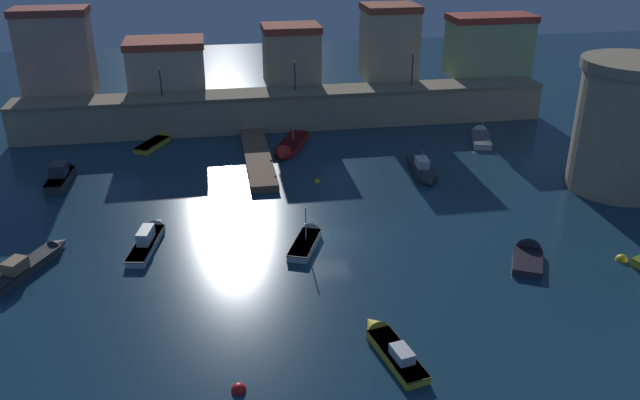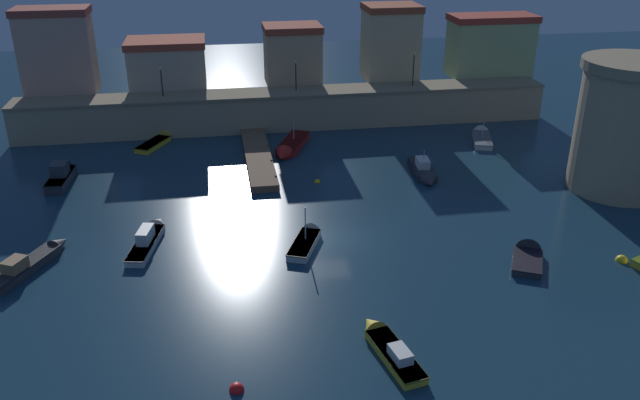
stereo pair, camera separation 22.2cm
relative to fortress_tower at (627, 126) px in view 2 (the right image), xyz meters
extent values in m
plane|color=#19384C|center=(-24.64, -4.91, -5.36)|extent=(141.50, 141.50, 0.00)
cube|color=tan|center=(-24.64, 20.58, -3.57)|extent=(54.54, 3.82, 3.59)
cube|color=gray|center=(-24.64, 20.58, -1.65)|extent=(54.54, 4.12, 0.24)
cube|color=tan|center=(-47.38, 24.48, 2.16)|extent=(6.94, 3.98, 7.86)
cube|color=#9C4236|center=(-47.38, 24.48, 6.43)|extent=(7.22, 4.14, 0.70)
cube|color=#C5AC8F|center=(-36.75, 25.27, 0.39)|extent=(7.80, 5.55, 4.32)
cube|color=#AD452E|center=(-36.75, 25.27, 2.90)|extent=(8.11, 5.77, 0.70)
cube|color=tan|center=(-23.54, 24.85, 0.98)|extent=(5.82, 4.71, 5.50)
cube|color=#A1402C|center=(-23.54, 24.85, 4.07)|extent=(6.05, 4.89, 0.70)
cube|color=#D0B484|center=(-12.74, 24.92, 1.88)|extent=(5.62, 4.87, 7.31)
cube|color=#A1462B|center=(-12.74, 24.92, 5.89)|extent=(5.84, 5.06, 0.70)
cube|color=#A8BB7C|center=(-1.28, 24.66, 1.22)|extent=(8.99, 4.34, 5.99)
cube|color=#A9382A|center=(-1.28, 24.66, 4.57)|extent=(9.35, 4.51, 0.70)
cylinder|color=tan|center=(0.00, 0.00, -0.46)|extent=(7.82, 7.82, 9.81)
cylinder|color=gray|center=(0.00, 0.00, 4.84)|extent=(8.45, 8.45, 0.80)
cube|color=brown|center=(-28.53, 11.20, -5.06)|extent=(2.33, 14.94, 0.61)
cylinder|color=#4D3929|center=(-27.48, 16.80, -5.01)|extent=(0.20, 0.20, 0.70)
cylinder|color=#4D3929|center=(-27.48, 13.07, -5.01)|extent=(0.20, 0.20, 0.70)
cylinder|color=#4D3929|center=(-27.48, 9.33, -5.01)|extent=(0.20, 0.20, 0.70)
cylinder|color=#4D3929|center=(-27.48, 5.60, -5.01)|extent=(0.20, 0.20, 0.70)
cylinder|color=black|center=(-37.16, 20.58, -0.21)|extent=(0.12, 0.12, 2.65)
sphere|color=#F9D172|center=(-37.16, 20.58, 1.27)|extent=(0.32, 0.32, 0.32)
cylinder|color=black|center=(-23.75, 20.58, -0.11)|extent=(0.12, 0.12, 2.84)
sphere|color=#F9D172|center=(-23.75, 20.58, 1.46)|extent=(0.32, 0.32, 0.32)
cylinder|color=black|center=(-11.33, 20.58, 0.09)|extent=(0.12, 0.12, 3.24)
sphere|color=#F9D172|center=(-11.33, 20.58, 1.86)|extent=(0.32, 0.32, 0.32)
cube|color=#333338|center=(-12.80, -10.63, -5.14)|extent=(3.17, 3.84, 0.45)
cone|color=#333338|center=(-11.83, -8.76, -5.14)|extent=(1.97, 1.63, 1.73)
cube|color=black|center=(-12.80, -10.63, -4.95)|extent=(3.23, 3.92, 0.08)
cube|color=red|center=(-24.93, 14.34, -5.02)|extent=(3.94, 6.16, 0.68)
cone|color=red|center=(-26.33, 11.00, -5.02)|extent=(2.12, 1.95, 1.71)
cube|color=#630D0C|center=(-24.93, 14.34, -4.72)|extent=(4.02, 6.29, 0.08)
cylinder|color=#B2B2B7|center=(-24.80, 14.66, -3.74)|extent=(0.08, 0.08, 1.89)
cube|color=gold|center=(-38.25, 16.51, -5.12)|extent=(3.29, 4.54, 0.49)
cone|color=gold|center=(-36.98, 18.94, -5.12)|extent=(1.77, 1.72, 1.36)
cube|color=#846116|center=(-38.25, 16.51, -4.92)|extent=(3.36, 4.63, 0.08)
cube|color=silver|center=(-37.41, -4.21, -5.12)|extent=(2.34, 5.56, 0.49)
cone|color=silver|center=(-36.73, -0.92, -5.12)|extent=(1.46, 1.61, 1.20)
cube|color=slate|center=(-37.41, -4.21, -4.92)|extent=(2.38, 5.67, 0.08)
cube|color=silver|center=(-37.37, -4.03, -4.44)|extent=(1.17, 2.04, 0.87)
cube|color=#333338|center=(-14.57, 6.19, -5.13)|extent=(2.23, 4.97, 0.47)
cone|color=#333338|center=(-14.91, 3.18, -5.13)|extent=(1.75, 1.52, 1.61)
cube|color=black|center=(-14.57, 6.19, -4.93)|extent=(2.27, 5.07, 0.08)
cube|color=silver|center=(-14.58, 6.10, -4.53)|extent=(1.22, 1.85, 0.73)
cylinder|color=#B2B2B7|center=(-14.62, 5.79, -4.07)|extent=(0.08, 0.08, 1.64)
cube|color=silver|center=(-6.47, 12.49, -5.10)|extent=(3.01, 4.95, 0.54)
cone|color=silver|center=(-5.55, 15.28, -5.10)|extent=(1.88, 1.73, 1.55)
cube|color=slate|center=(-6.47, 12.49, -4.87)|extent=(3.07, 5.05, 0.08)
cylinder|color=#B2B2B7|center=(-6.43, 12.60, -4.04)|extent=(0.08, 0.08, 1.57)
cube|color=silver|center=(-26.75, -5.99, -5.11)|extent=(2.90, 4.41, 0.51)
cone|color=silver|center=(-25.72, -3.55, -5.11)|extent=(1.65, 1.59, 1.30)
cube|color=brown|center=(-26.75, -5.99, -4.89)|extent=(2.96, 4.50, 0.08)
cylinder|color=#B2B2B7|center=(-26.61, -5.65, -3.66)|extent=(0.08, 0.08, 2.38)
cube|color=#333338|center=(-45.23, 8.38, -4.97)|extent=(1.77, 4.74, 0.78)
cone|color=#333338|center=(-45.02, 11.30, -4.97)|extent=(1.46, 1.40, 1.38)
cube|color=black|center=(-45.23, 8.38, -4.62)|extent=(1.81, 4.83, 0.08)
cube|color=#333842|center=(-45.22, 8.50, -4.06)|extent=(1.32, 1.67, 1.04)
cube|color=#99B7C6|center=(-45.16, 9.29, -4.01)|extent=(1.09, 0.14, 0.62)
cube|color=gold|center=(-23.83, -18.60, -5.13)|extent=(2.23, 4.79, 0.46)
cone|color=gold|center=(-24.41, -15.75, -5.13)|extent=(1.50, 1.52, 1.27)
cube|color=#505819|center=(-23.83, -18.60, -4.94)|extent=(2.27, 4.89, 0.08)
cube|color=silver|center=(-23.73, -19.10, -4.63)|extent=(1.09, 1.53, 0.55)
cube|color=#99B7C6|center=(-23.87, -18.42, -4.60)|extent=(0.75, 0.21, 0.33)
cube|color=#333338|center=(-44.71, -6.28, -5.06)|extent=(3.62, 5.60, 0.62)
cone|color=#333338|center=(-43.15, -3.17, -5.06)|extent=(1.65, 1.77, 1.15)
cube|color=black|center=(-44.71, -6.28, -4.79)|extent=(3.69, 5.71, 0.08)
cube|color=olive|center=(-45.05, -6.95, -4.37)|extent=(1.54, 1.73, 0.75)
sphere|color=red|center=(-31.99, -19.57, -5.36)|extent=(0.74, 0.74, 0.74)
sphere|color=yellow|center=(-6.39, -11.11, -5.36)|extent=(0.78, 0.78, 0.78)
sphere|color=yellow|center=(-24.01, 5.27, -5.36)|extent=(0.53, 0.53, 0.53)
camera|label=1|loc=(-32.31, -44.77, 16.08)|focal=36.70mm
camera|label=2|loc=(-32.09, -44.81, 16.08)|focal=36.70mm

